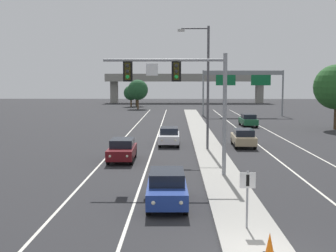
% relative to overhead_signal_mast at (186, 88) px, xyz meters
% --- Properties ---
extents(median_island, '(2.40, 110.00, 0.15)m').
position_rel_overhead_signal_mast_xyz_m(median_island, '(2.19, 6.06, -5.26)').
color(median_island, '#9E9B93').
rests_on(median_island, ground).
extents(lane_stripe_oncoming_center, '(0.14, 100.00, 0.01)m').
position_rel_overhead_signal_mast_xyz_m(lane_stripe_oncoming_center, '(-2.51, 13.06, -5.33)').
color(lane_stripe_oncoming_center, silver).
rests_on(lane_stripe_oncoming_center, ground).
extents(lane_stripe_receding_center, '(0.14, 100.00, 0.01)m').
position_rel_overhead_signal_mast_xyz_m(lane_stripe_receding_center, '(6.89, 13.06, -5.33)').
color(lane_stripe_receding_center, silver).
rests_on(lane_stripe_receding_center, ground).
extents(edge_stripe_left, '(0.14, 100.00, 0.01)m').
position_rel_overhead_signal_mast_xyz_m(edge_stripe_left, '(-5.81, 13.06, -5.33)').
color(edge_stripe_left, silver).
rests_on(edge_stripe_left, ground).
extents(edge_stripe_right, '(0.14, 100.00, 0.01)m').
position_rel_overhead_signal_mast_xyz_m(edge_stripe_right, '(10.19, 13.06, -5.33)').
color(edge_stripe_right, silver).
rests_on(edge_stripe_right, ground).
extents(overhead_signal_mast, '(7.26, 0.44, 7.20)m').
position_rel_overhead_signal_mast_xyz_m(overhead_signal_mast, '(0.00, 0.00, 0.00)').
color(overhead_signal_mast, gray).
rests_on(overhead_signal_mast, median_island).
extents(median_sign_post, '(0.60, 0.10, 2.20)m').
position_rel_overhead_signal_mast_xyz_m(median_sign_post, '(2.15, -9.61, -3.74)').
color(median_sign_post, gray).
rests_on(median_sign_post, median_island).
extents(street_lamp_median, '(2.58, 0.28, 10.00)m').
position_rel_overhead_signal_mast_xyz_m(street_lamp_median, '(1.81, 10.11, 0.46)').
color(street_lamp_median, '#4C4C51').
rests_on(street_lamp_median, median_island).
extents(car_oncoming_blue, '(1.91, 4.51, 1.58)m').
position_rel_overhead_signal_mast_xyz_m(car_oncoming_blue, '(-0.98, -5.97, -4.51)').
color(car_oncoming_blue, navy).
rests_on(car_oncoming_blue, ground).
extents(car_oncoming_darkred, '(1.86, 4.49, 1.58)m').
position_rel_overhead_signal_mast_xyz_m(car_oncoming_darkred, '(-4.44, 5.37, -4.51)').
color(car_oncoming_darkred, '#5B0F14').
rests_on(car_oncoming_darkred, ground).
extents(car_oncoming_white, '(1.83, 4.47, 1.58)m').
position_rel_overhead_signal_mast_xyz_m(car_oncoming_white, '(-1.18, 13.43, -4.51)').
color(car_oncoming_white, silver).
rests_on(car_oncoming_white, ground).
extents(car_receding_tan, '(1.90, 4.50, 1.58)m').
position_rel_overhead_signal_mast_xyz_m(car_receding_tan, '(5.34, 12.42, -4.51)').
color(car_receding_tan, tan).
rests_on(car_receding_tan, ground).
extents(car_receding_green, '(1.90, 4.50, 1.58)m').
position_rel_overhead_signal_mast_xyz_m(car_receding_green, '(8.60, 29.97, -4.51)').
color(car_receding_green, '#195633').
rests_on(car_receding_green, ground).
extents(traffic_cone_median_nose, '(0.36, 0.36, 0.74)m').
position_rel_overhead_signal_mast_xyz_m(traffic_cone_median_nose, '(2.47, -12.23, -4.82)').
color(traffic_cone_median_nose, black).
rests_on(traffic_cone_median_nose, median_island).
extents(highway_sign_gantry, '(13.28, 0.42, 7.50)m').
position_rel_overhead_signal_mast_xyz_m(highway_sign_gantry, '(10.39, 46.73, 0.83)').
color(highway_sign_gantry, gray).
rests_on(highway_sign_gantry, ground).
extents(overpass_bridge, '(42.40, 6.40, 7.65)m').
position_rel_overhead_signal_mast_xyz_m(overpass_bridge, '(2.19, 91.07, 0.45)').
color(overpass_bridge, gray).
rests_on(overpass_bridge, ground).
extents(tree_far_left_a, '(4.19, 4.19, 6.06)m').
position_rel_overhead_signal_mast_xyz_m(tree_far_left_a, '(-8.45, 64.91, -1.38)').
color(tree_far_left_a, '#4C3823').
rests_on(tree_far_left_a, ground).
extents(tree_far_right_b, '(5.33, 5.33, 7.71)m').
position_rel_overhead_signal_mast_xyz_m(tree_far_right_b, '(18.38, 26.65, -0.29)').
color(tree_far_right_b, '#4C3823').
rests_on(tree_far_right_b, ground).
extents(tree_far_left_c, '(3.78, 3.78, 5.47)m').
position_rel_overhead_signal_mast_xyz_m(tree_far_left_c, '(-9.68, 75.07, -1.77)').
color(tree_far_left_c, '#4C3823').
rests_on(tree_far_left_c, ground).
extents(tree_far_left_b, '(3.30, 3.30, 4.77)m').
position_rel_overhead_signal_mast_xyz_m(tree_far_left_b, '(-10.70, 73.13, -2.22)').
color(tree_far_left_b, '#4C3823').
rests_on(tree_far_left_b, ground).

